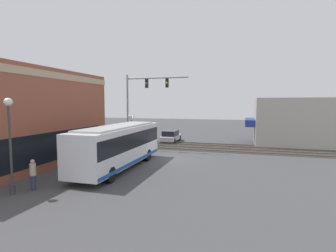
# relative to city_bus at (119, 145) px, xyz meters

# --- Properties ---
(ground_plane) EXTENTS (120.00, 120.00, 0.00)m
(ground_plane) POSITION_rel_city_bus_xyz_m (3.92, -2.80, -1.80)
(ground_plane) COLOR #424244
(brick_building) EXTENTS (15.64, 9.04, 7.59)m
(brick_building) POSITION_rel_city_bus_xyz_m (-1.58, 9.18, 1.99)
(brick_building) COLOR brown
(brick_building) RESTS_ON ground
(shop_building) EXTENTS (8.33, 11.12, 5.55)m
(shop_building) POSITION_rel_city_bus_xyz_m (16.61, -15.22, 0.97)
(shop_building) COLOR #B2ADA3
(shop_building) RESTS_ON ground
(city_bus) EXTENTS (10.53, 2.59, 3.27)m
(city_bus) POSITION_rel_city_bus_xyz_m (0.00, 0.00, 0.00)
(city_bus) COLOR silver
(city_bus) RESTS_ON ground
(traffic_signal_gantry) EXTENTS (0.42, 6.72, 7.95)m
(traffic_signal_gantry) POSITION_rel_city_bus_xyz_m (7.95, 1.29, 3.86)
(traffic_signal_gantry) COLOR gray
(traffic_signal_gantry) RESTS_ON ground
(crossing_signal) EXTENTS (1.41, 1.18, 3.81)m
(crossing_signal) POSITION_rel_city_bus_xyz_m (7.33, 2.27, 0.49)
(crossing_signal) COLOR gray
(crossing_signal) RESTS_ON ground
(streetlamp) EXTENTS (0.44, 0.44, 5.23)m
(streetlamp) POSITION_rel_city_bus_xyz_m (-6.84, 2.94, 1.31)
(streetlamp) COLOR #38383A
(streetlamp) RESTS_ON ground
(rail_track_near) EXTENTS (2.60, 60.00, 0.15)m
(rail_track_near) POSITION_rel_city_bus_xyz_m (9.92, -2.80, -1.78)
(rail_track_near) COLOR #332D28
(rail_track_near) RESTS_ON ground
(rail_track_far) EXTENTS (2.60, 60.00, 0.15)m
(rail_track_far) POSITION_rel_city_bus_xyz_m (13.12, -2.80, -1.78)
(rail_track_far) COLOR #332D28
(rail_track_far) RESTS_ON ground
(parked_car_silver) EXTENTS (4.65, 1.82, 1.47)m
(parked_car_silver) POSITION_rel_city_bus_xyz_m (14.49, -0.00, -1.12)
(parked_car_silver) COLOR #B7B7BC
(parked_car_silver) RESTS_ON ground
(pedestrian_by_lamp) EXTENTS (0.34, 0.34, 1.78)m
(pedestrian_by_lamp) POSITION_rel_city_bus_xyz_m (-5.95, 2.39, -0.89)
(pedestrian_by_lamp) COLOR #2D3351
(pedestrian_by_lamp) RESTS_ON ground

